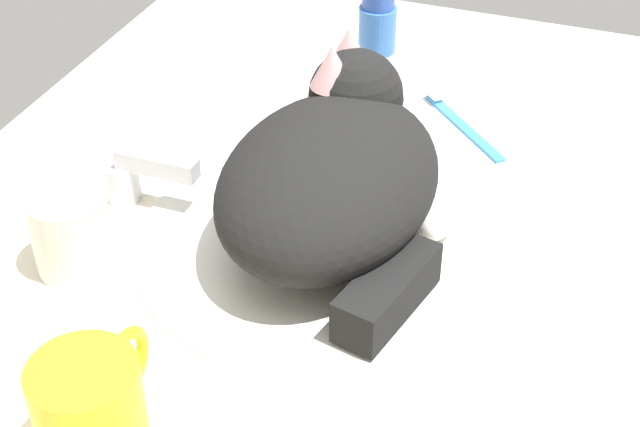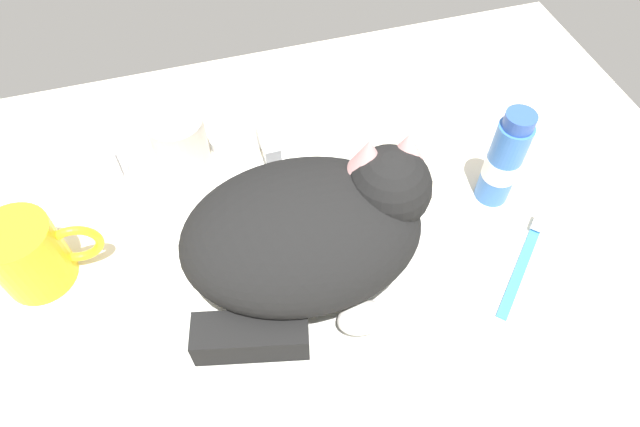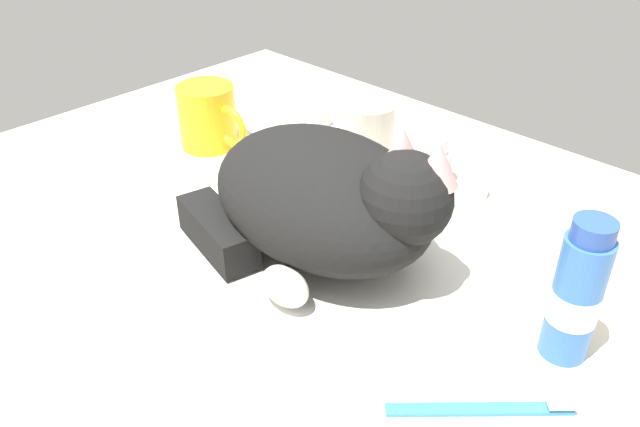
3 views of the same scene
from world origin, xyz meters
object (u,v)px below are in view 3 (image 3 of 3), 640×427
cat (329,197)px  soap_bar (304,115)px  coffee_mug (209,117)px  faucet (434,165)px  toothpaste_bottle (576,295)px  rinse_cup (368,130)px  toothbrush (491,407)px

cat → soap_bar: 32.10cm
cat → coffee_mug: size_ratio=2.37×
coffee_mug → faucet: bearing=24.3°
faucet → coffee_mug: size_ratio=1.19×
cat → toothpaste_bottle: 25.36cm
cat → rinse_cup: bearing=120.5°
soap_bar → toothpaste_bottle: bearing=-18.5°
cat → soap_bar: size_ratio=3.91×
faucet → rinse_cup: rinse_cup is taller
rinse_cup → cat: bearing=-59.5°
rinse_cup → toothbrush: rinse_cup is taller
faucet → coffee_mug: bearing=-155.7°
soap_bar → toothbrush: (48.37, -26.87, -1.99)cm
toothbrush → coffee_mug: bearing=165.5°
cat → coffee_mug: 31.44cm
coffee_mug → rinse_cup: 22.36cm
cat → toothpaste_bottle: cat is taller
faucet → cat: (1.23, -20.78, 4.77)cm
soap_bar → toothbrush: size_ratio=0.63×
faucet → cat: cat is taller
cat → toothpaste_bottle: (25.05, 3.89, -0.85)cm
faucet → rinse_cup: bearing=-179.8°
soap_bar → rinse_cup: bearing=1.6°
toothpaste_bottle → toothbrush: toothpaste_bottle is taller
faucet → toothbrush: bearing=-47.1°
faucet → soap_bar: faucet is taller
rinse_cup → toothbrush: (36.33, -27.20, -3.34)cm
soap_bar → toothbrush: 55.37cm
faucet → toothpaste_bottle: size_ratio=1.04×
cat → soap_bar: cat is taller
faucet → cat: 21.36cm
coffee_mug → rinse_cup: bearing=35.9°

